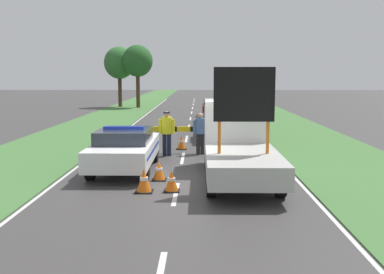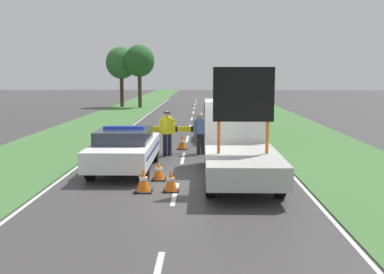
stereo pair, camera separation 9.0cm
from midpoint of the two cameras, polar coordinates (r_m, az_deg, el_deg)
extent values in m
plane|color=#3D3A3A|center=(13.96, -1.56, -5.35)|extent=(160.00, 160.00, 0.00)
cube|color=silver|center=(12.29, -1.96, -7.19)|extent=(0.12, 2.35, 0.01)
cube|color=silver|center=(17.37, -1.00, -2.69)|extent=(0.12, 2.35, 0.01)
cube|color=silver|center=(22.52, -0.48, -0.23)|extent=(0.12, 2.35, 0.01)
cube|color=silver|center=(27.70, -0.16, 1.31)|extent=(0.12, 2.35, 0.01)
cube|color=silver|center=(32.89, 0.07, 2.36)|extent=(0.12, 2.35, 0.01)
cube|color=silver|center=(38.09, 0.23, 3.13)|extent=(0.12, 2.35, 0.01)
cube|color=silver|center=(43.29, 0.35, 3.71)|extent=(0.12, 2.35, 0.01)
cube|color=silver|center=(48.50, 0.45, 4.17)|extent=(0.12, 2.35, 0.01)
cube|color=silver|center=(53.71, 0.53, 4.53)|extent=(0.12, 2.35, 0.01)
cube|color=silver|center=(58.92, 0.59, 4.84)|extent=(0.12, 2.35, 0.01)
cube|color=silver|center=(27.68, -7.71, 1.23)|extent=(0.10, 64.30, 0.01)
cube|color=silver|center=(27.50, 7.41, 1.19)|extent=(0.10, 64.30, 0.01)
cube|color=#427038|center=(34.38, -10.04, 2.50)|extent=(4.63, 120.00, 0.03)
cube|color=#427038|center=(34.15, 10.30, 2.46)|extent=(4.63, 120.00, 0.03)
cube|color=white|center=(15.31, -8.32, -1.73)|extent=(1.92, 4.69, 0.64)
cube|color=#282D38|center=(15.09, -8.45, 0.18)|extent=(1.69, 2.16, 0.43)
cylinder|color=black|center=(16.93, -10.29, -1.95)|extent=(0.24, 0.68, 0.68)
cylinder|color=black|center=(16.67, -4.62, -1.99)|extent=(0.24, 0.68, 0.68)
cylinder|color=black|center=(14.14, -12.64, -3.96)|extent=(0.24, 0.68, 0.68)
cylinder|color=black|center=(13.84, -5.85, -4.07)|extent=(0.24, 0.68, 0.68)
cube|color=#1E38C6|center=(15.06, -8.47, 1.18)|extent=(1.34, 0.24, 0.10)
cube|color=#193399|center=(15.31, -8.32, -1.61)|extent=(1.93, 3.85, 0.10)
cube|color=black|center=(17.65, -7.04, -0.63)|extent=(1.06, 0.08, 0.38)
cube|color=white|center=(15.46, 5.66, 1.10)|extent=(2.07, 1.94, 1.93)
cube|color=#232833|center=(16.37, 5.42, 2.71)|extent=(1.76, 0.04, 0.85)
cube|color=#B2B2AD|center=(12.67, 6.63, -3.46)|extent=(2.07, 3.93, 0.61)
cylinder|color=#D16619|center=(12.50, 3.62, -0.07)|extent=(0.09, 0.09, 0.90)
cylinder|color=#D16619|center=(12.63, 9.72, -0.09)|extent=(0.09, 0.09, 0.90)
cube|color=black|center=(12.44, 6.77, 5.39)|extent=(1.68, 0.12, 1.49)
cylinder|color=black|center=(15.56, 2.24, -2.41)|extent=(0.24, 0.83, 0.83)
cylinder|color=black|center=(15.70, 8.95, -2.41)|extent=(0.24, 0.83, 0.83)
cylinder|color=black|center=(11.92, 2.55, -5.63)|extent=(0.24, 0.83, 0.83)
cylinder|color=black|center=(12.10, 11.29, -5.57)|extent=(0.24, 0.83, 0.83)
cylinder|color=black|center=(18.61, -4.14, -0.64)|extent=(0.07, 0.07, 0.87)
cylinder|color=black|center=(18.55, 4.15, -0.67)|extent=(0.07, 0.07, 0.87)
cube|color=yellow|center=(18.54, -4.33, 1.02)|extent=(0.56, 0.08, 0.21)
cube|color=black|center=(18.50, -2.60, 1.01)|extent=(0.56, 0.08, 0.21)
cube|color=yellow|center=(18.47, -0.87, 1.01)|extent=(0.56, 0.08, 0.21)
cube|color=black|center=(18.46, 0.87, 1.01)|extent=(0.56, 0.08, 0.21)
cube|color=yellow|center=(18.46, 2.60, 1.00)|extent=(0.56, 0.08, 0.21)
cube|color=black|center=(18.48, 4.34, 0.99)|extent=(0.56, 0.08, 0.21)
cylinder|color=#191E38|center=(17.84, -3.31, -0.99)|extent=(0.17, 0.17, 0.88)
cylinder|color=#191E38|center=(17.83, -2.73, -0.99)|extent=(0.17, 0.17, 0.88)
cylinder|color=yellow|center=(17.73, -3.04, 1.48)|extent=(0.41, 0.41, 0.66)
cylinder|color=yellow|center=(17.76, -3.85, 1.38)|extent=(0.13, 0.13, 0.56)
cylinder|color=yellow|center=(17.72, -2.22, 1.37)|extent=(0.13, 0.13, 0.56)
sphere|color=tan|center=(17.69, -3.05, 2.92)|extent=(0.23, 0.23, 0.23)
cylinder|color=#141933|center=(17.68, -3.05, 3.12)|extent=(0.26, 0.26, 0.06)
cylinder|color=#232326|center=(18.19, 0.98, -0.88)|extent=(0.16, 0.16, 0.84)
cylinder|color=#232326|center=(18.19, 1.52, -0.88)|extent=(0.16, 0.16, 0.84)
cylinder|color=#4C6B9E|center=(18.09, 1.26, 1.40)|extent=(0.38, 0.38, 0.63)
cylinder|color=#4C6B9E|center=(18.09, 0.50, 1.31)|extent=(0.13, 0.13, 0.53)
cylinder|color=#4C6B9E|center=(18.10, 2.01, 1.30)|extent=(0.13, 0.13, 0.53)
sphere|color=tan|center=(18.05, 1.26, 2.73)|extent=(0.22, 0.22, 0.22)
cube|color=black|center=(12.53, -2.48, -6.84)|extent=(0.43, 0.43, 0.03)
cone|color=orange|center=(12.46, -2.49, -5.50)|extent=(0.37, 0.37, 0.57)
cylinder|color=white|center=(12.45, -2.49, -5.38)|extent=(0.21, 0.21, 0.08)
cube|color=black|center=(12.52, -5.97, -6.89)|extent=(0.48, 0.48, 0.03)
cone|color=orange|center=(12.44, -5.99, -5.42)|extent=(0.41, 0.41, 0.63)
cylinder|color=white|center=(12.43, -5.99, -5.28)|extent=(0.23, 0.23, 0.09)
cube|color=black|center=(13.85, -4.04, -5.41)|extent=(0.43, 0.43, 0.03)
cone|color=orange|center=(13.79, -4.05, -4.20)|extent=(0.37, 0.37, 0.57)
cylinder|color=white|center=(13.78, -4.05, -4.09)|extent=(0.21, 0.21, 0.08)
cube|color=black|center=(19.46, -1.13, -1.50)|extent=(0.44, 0.44, 0.03)
cone|color=orange|center=(19.41, -1.13, -0.62)|extent=(0.37, 0.37, 0.58)
cylinder|color=white|center=(19.41, -1.13, -0.53)|extent=(0.21, 0.21, 0.08)
cube|color=black|center=(22.84, 3.94, 1.74)|extent=(1.90, 4.63, 0.70)
cube|color=#282D38|center=(22.64, 3.97, 3.20)|extent=(1.67, 2.13, 0.50)
cylinder|color=black|center=(24.28, 1.82, 1.29)|extent=(0.24, 0.79, 0.79)
cylinder|color=black|center=(24.35, 5.73, 1.28)|extent=(0.24, 0.79, 0.79)
cylinder|color=black|center=(21.43, 1.89, 0.40)|extent=(0.24, 0.79, 0.79)
cylinder|color=black|center=(21.52, 6.32, 0.39)|extent=(0.24, 0.79, 0.79)
cube|color=navy|center=(28.85, 3.74, 2.92)|extent=(1.84, 4.57, 0.61)
cube|color=#282D38|center=(28.67, 3.77, 3.97)|extent=(1.62, 2.10, 0.46)
cylinder|color=black|center=(30.26, 2.11, 2.59)|extent=(0.24, 0.76, 0.76)
cylinder|color=black|center=(30.32, 5.13, 2.57)|extent=(0.24, 0.76, 0.76)
cylinder|color=black|center=(27.44, 2.20, 2.03)|extent=(0.24, 0.76, 0.76)
cylinder|color=black|center=(27.52, 5.53, 2.02)|extent=(0.24, 0.76, 0.76)
cube|color=maroon|center=(34.47, 3.10, 3.69)|extent=(1.80, 4.44, 0.60)
cube|color=#282D38|center=(34.30, 3.11, 4.57)|extent=(1.58, 2.04, 0.47)
cylinder|color=black|center=(35.85, 1.78, 3.38)|extent=(0.24, 0.71, 0.71)
cylinder|color=black|center=(35.89, 4.27, 3.37)|extent=(0.24, 0.71, 0.71)
cylinder|color=black|center=(33.10, 1.82, 3.00)|extent=(0.24, 0.71, 0.71)
cylinder|color=black|center=(33.16, 4.52, 2.99)|extent=(0.24, 0.71, 0.71)
cylinder|color=#42301E|center=(43.83, -6.59, 5.94)|extent=(0.37, 0.37, 3.41)
ellipsoid|color=#235623|center=(43.82, -6.64, 9.59)|extent=(2.89, 2.89, 3.04)
cylinder|color=#42301E|center=(45.17, -8.84, 5.83)|extent=(0.37, 0.37, 3.22)
ellipsoid|color=#2D662D|center=(45.16, -8.92, 9.30)|extent=(2.99, 2.99, 3.14)
camera|label=1|loc=(0.05, -89.83, 0.02)|focal=42.00mm
camera|label=2|loc=(0.05, 90.17, -0.02)|focal=42.00mm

